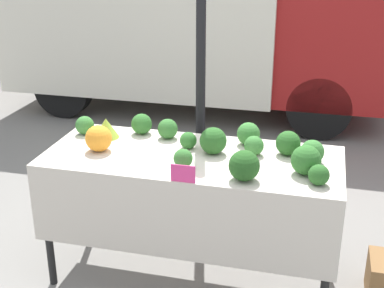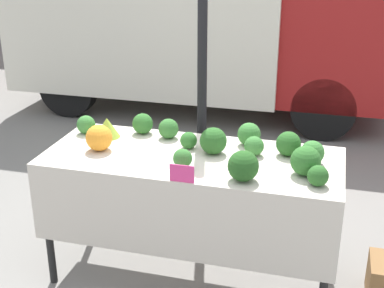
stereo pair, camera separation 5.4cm
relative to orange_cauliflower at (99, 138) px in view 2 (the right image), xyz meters
name	(u,v)px [view 2 (the right image)]	position (x,y,z in m)	size (l,w,h in m)	color
ground_plane	(192,273)	(0.61, 0.07, -0.99)	(40.00, 40.00, 0.00)	gray
tent_pole	(202,75)	(0.52, 0.69, 0.28)	(0.07, 0.07, 2.54)	black
market_table	(189,177)	(0.61, 0.00, -0.21)	(1.90, 0.79, 0.90)	beige
orange_cauliflower	(99,138)	(0.00, 0.00, 0.00)	(0.17, 0.17, 0.17)	orange
romanesco_head	(107,127)	(-0.05, 0.24, -0.02)	(0.17, 0.17, 0.14)	#93B238
broccoli_head_0	(312,153)	(1.35, 0.14, -0.01)	(0.15, 0.15, 0.15)	#387533
broccoli_head_1	(86,125)	(-0.22, 0.26, -0.02)	(0.13, 0.13, 0.13)	#387533
broccoli_head_2	(254,146)	(0.99, 0.18, -0.02)	(0.13, 0.13, 0.13)	#387533
broccoli_head_3	(143,124)	(0.17, 0.37, -0.01)	(0.15, 0.15, 0.15)	#2D6628
broccoli_head_4	(183,158)	(0.60, -0.12, -0.03)	(0.12, 0.12, 0.12)	#336B2D
broccoli_head_5	(213,141)	(0.73, 0.14, 0.00)	(0.17, 0.17, 0.17)	#285B23
broccoli_head_6	(318,176)	(1.40, -0.16, -0.03)	(0.12, 0.12, 0.12)	#285B23
broccoli_head_7	(168,129)	(0.37, 0.33, -0.02)	(0.14, 0.14, 0.14)	#336B2D
broccoli_head_8	(189,140)	(0.55, 0.18, -0.03)	(0.11, 0.11, 0.11)	#2D6628
broccoli_head_9	(288,144)	(1.20, 0.24, -0.01)	(0.16, 0.16, 0.16)	#285B23
broccoli_head_10	(249,134)	(0.93, 0.34, -0.01)	(0.15, 0.15, 0.15)	#387533
broccoli_head_11	(306,161)	(1.32, -0.03, 0.00)	(0.18, 0.18, 0.18)	#2D6628
broccoli_head_12	(243,166)	(0.98, -0.20, 0.00)	(0.18, 0.18, 0.18)	#23511E
price_sign	(182,174)	(0.65, -0.31, -0.03)	(0.14, 0.01, 0.11)	#E53D84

